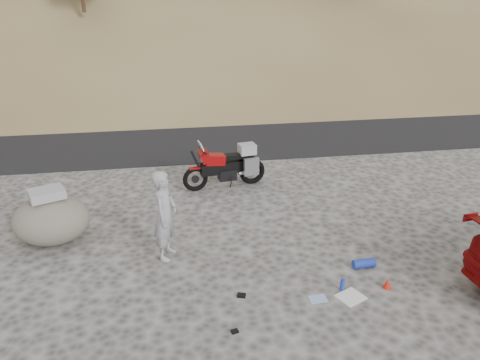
% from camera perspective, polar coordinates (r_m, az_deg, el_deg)
% --- Properties ---
extents(ground, '(140.00, 140.00, 0.00)m').
position_cam_1_polar(ground, '(10.20, -3.77, -9.13)').
color(ground, '#403D3B').
rests_on(ground, ground).
extents(road, '(120.00, 7.00, 0.05)m').
position_cam_1_polar(road, '(18.45, -6.58, 5.73)').
color(road, black).
rests_on(road, ground).
extents(motorcycle, '(2.43, 0.95, 1.45)m').
position_cam_1_polar(motorcycle, '(13.22, -1.42, 1.69)').
color(motorcycle, black).
rests_on(motorcycle, ground).
extents(man, '(0.67, 0.83, 1.96)m').
position_cam_1_polar(man, '(10.27, -8.79, -9.15)').
color(man, '#9C9CA2').
rests_on(man, ground).
extents(boulder, '(1.91, 1.71, 1.26)m').
position_cam_1_polar(boulder, '(11.24, -22.03, -4.47)').
color(boulder, '#58544B').
rests_on(boulder, ground).
extents(gear_white_cloth, '(0.61, 0.58, 0.02)m').
position_cam_1_polar(gear_white_cloth, '(9.21, 13.35, -13.70)').
color(gear_white_cloth, white).
rests_on(gear_white_cloth, ground).
extents(gear_blue_mat, '(0.48, 0.21, 0.19)m').
position_cam_1_polar(gear_blue_mat, '(10.07, 14.87, -9.79)').
color(gear_blue_mat, '#1C33A9').
rests_on(gear_blue_mat, ground).
extents(gear_bottle, '(0.09, 0.09, 0.23)m').
position_cam_1_polar(gear_bottle, '(9.31, 12.37, -12.34)').
color(gear_bottle, '#1C33A9').
rests_on(gear_bottle, ground).
extents(gear_funnel, '(0.21, 0.21, 0.20)m').
position_cam_1_polar(gear_funnel, '(9.58, 17.52, -11.93)').
color(gear_funnel, red).
rests_on(gear_funnel, ground).
extents(gear_glove_a, '(0.19, 0.16, 0.05)m').
position_cam_1_polar(gear_glove_a, '(8.99, 0.18, -13.88)').
color(gear_glove_a, black).
rests_on(gear_glove_a, ground).
extents(gear_glove_b, '(0.13, 0.11, 0.04)m').
position_cam_1_polar(gear_glove_b, '(8.23, -0.64, -17.97)').
color(gear_glove_b, black).
rests_on(gear_glove_b, ground).
extents(gear_blue_cloth, '(0.35, 0.26, 0.01)m').
position_cam_1_polar(gear_blue_cloth, '(9.05, 9.46, -14.09)').
color(gear_blue_cloth, '#8FABDD').
rests_on(gear_blue_cloth, ground).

